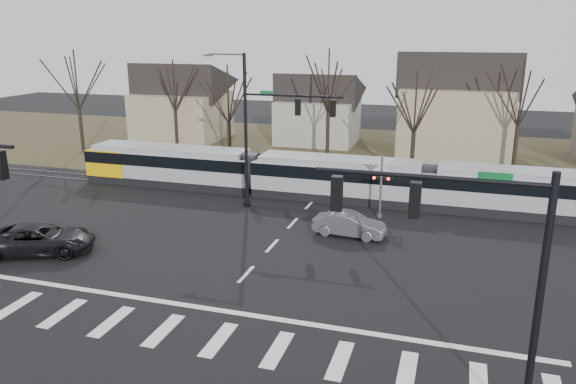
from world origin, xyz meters
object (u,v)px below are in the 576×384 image
(sedan, at_px, (349,224))
(rail_crossing_signal, at_px, (381,189))
(tram, at_px, (337,177))
(suv, at_px, (39,239))

(sedan, relative_size, rail_crossing_signal, 1.08)
(tram, xyz_separation_m, suv, (-13.07, -14.66, -0.84))
(tram, height_order, suv, tram)
(tram, distance_m, suv, 19.66)
(suv, relative_size, rail_crossing_signal, 1.56)
(sedan, xyz_separation_m, suv, (-15.39, -7.54, 0.10))
(tram, bearing_deg, sedan, -71.96)
(rail_crossing_signal, bearing_deg, sedan, -107.22)
(sedan, xyz_separation_m, rail_crossing_signal, (1.22, 3.92, 1.19))
(rail_crossing_signal, bearing_deg, tram, 137.80)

